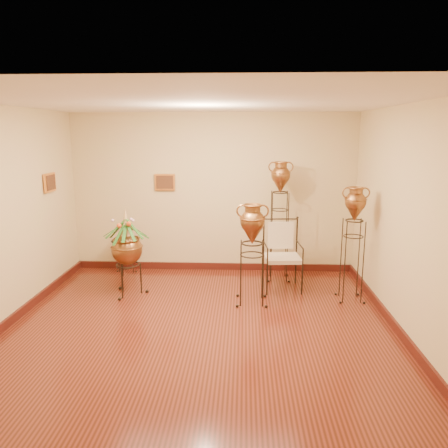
{
  "coord_description": "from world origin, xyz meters",
  "views": [
    {
      "loc": [
        0.55,
        -5.16,
        2.46
      ],
      "look_at": [
        0.25,
        1.3,
        1.1
      ],
      "focal_mm": 35.0,
      "sensor_mm": 36.0,
      "label": 1
    }
  ],
  "objects_px": {
    "amphora_tall": "(279,220)",
    "amphora_mid": "(353,243)",
    "planter_urn": "(127,246)",
    "side_table": "(125,256)",
    "armchair": "(282,255)"
  },
  "relations": [
    {
      "from": "amphora_mid",
      "to": "side_table",
      "type": "xyz_separation_m",
      "value": [
        -3.7,
        1.04,
        -0.55
      ]
    },
    {
      "from": "amphora_mid",
      "to": "armchair",
      "type": "distance_m",
      "value": 1.11
    },
    {
      "from": "armchair",
      "to": "side_table",
      "type": "relative_size",
      "value": 1.42
    },
    {
      "from": "amphora_mid",
      "to": "side_table",
      "type": "distance_m",
      "value": 3.88
    },
    {
      "from": "amphora_mid",
      "to": "planter_urn",
      "type": "relative_size",
      "value": 1.24
    },
    {
      "from": "armchair",
      "to": "planter_urn",
      "type": "bearing_deg",
      "value": -176.7
    },
    {
      "from": "amphora_tall",
      "to": "side_table",
      "type": "height_order",
      "value": "amphora_tall"
    },
    {
      "from": "armchair",
      "to": "side_table",
      "type": "height_order",
      "value": "armchair"
    },
    {
      "from": "amphora_tall",
      "to": "side_table",
      "type": "relative_size",
      "value": 2.58
    },
    {
      "from": "amphora_tall",
      "to": "amphora_mid",
      "type": "height_order",
      "value": "amphora_tall"
    },
    {
      "from": "amphora_mid",
      "to": "side_table",
      "type": "height_order",
      "value": "amphora_mid"
    },
    {
      "from": "amphora_mid",
      "to": "armchair",
      "type": "bearing_deg",
      "value": 157.75
    },
    {
      "from": "planter_urn",
      "to": "side_table",
      "type": "xyz_separation_m",
      "value": [
        -0.32,
        0.98,
        -0.45
      ]
    },
    {
      "from": "amphora_mid",
      "to": "side_table",
      "type": "relative_size",
      "value": 2.2
    },
    {
      "from": "armchair",
      "to": "amphora_mid",
      "type": "bearing_deg",
      "value": -26.96
    }
  ]
}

